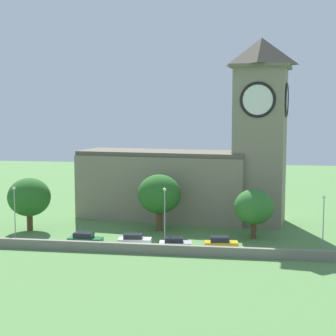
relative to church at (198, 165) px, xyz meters
The scene contains 13 objects.
ground_plane 11.41m from the church, 130.20° to the right, with size 200.00×200.00×0.00m, color #517F42.
church is the anchor object (origin of this frame).
quay_barrier 24.18m from the church, 101.12° to the right, with size 49.16×0.70×1.26m, color gray.
car_green 25.32m from the church, 123.80° to the right, with size 4.64×2.23×1.88m.
car_white 21.71m from the church, 109.46° to the right, with size 4.64×2.54×1.70m.
car_silver 21.62m from the church, 92.79° to the right, with size 4.43×2.65×1.69m.
car_yellow 21.66m from the church, 75.49° to the right, with size 4.54×2.48×1.89m.
streetlamp_west_end 30.24m from the church, 145.67° to the right, with size 0.44×0.44×7.45m.
streetlamp_west_mid 17.10m from the church, 100.16° to the right, with size 0.44×0.44×7.71m.
streetlamp_central 24.97m from the church, 41.62° to the right, with size 0.44×0.44×7.17m.
tree_churchyard 11.02m from the church, 118.14° to the right, with size 6.58×6.58×8.68m.
tree_by_tower 27.69m from the church, 154.21° to the right, with size 6.51×6.51×8.10m.
tree_riverside_east 15.89m from the church, 52.32° to the right, with size 5.63×5.63×7.17m.
Camera 1 is at (12.92, -66.94, 18.20)m, focal length 56.25 mm.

